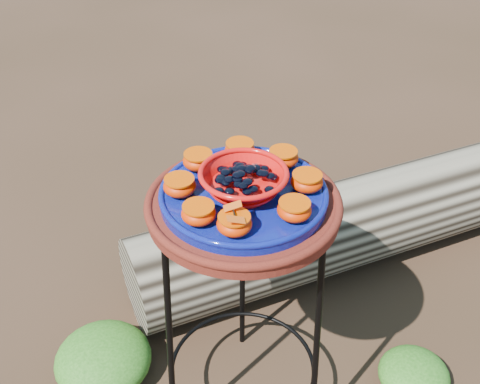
{
  "coord_description": "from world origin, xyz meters",
  "views": [
    {
      "loc": [
        -0.01,
        -1.06,
        1.54
      ],
      "look_at": [
        -0.01,
        0.0,
        0.76
      ],
      "focal_mm": 45.0,
      "sensor_mm": 36.0,
      "label": 1
    }
  ],
  "objects_px": {
    "terracotta_saucer": "(243,206)",
    "driftwood_log": "(360,220)",
    "plant_stand": "(243,318)",
    "cobalt_plate": "(243,196)",
    "red_bowl": "(244,182)"
  },
  "relations": [
    {
      "from": "cobalt_plate",
      "to": "plant_stand",
      "type": "bearing_deg",
      "value": 0.0
    },
    {
      "from": "plant_stand",
      "to": "red_bowl",
      "type": "distance_m",
      "value": 0.44
    },
    {
      "from": "plant_stand",
      "to": "terracotta_saucer",
      "type": "distance_m",
      "value": 0.37
    },
    {
      "from": "terracotta_saucer",
      "to": "driftwood_log",
      "type": "height_order",
      "value": "terracotta_saucer"
    },
    {
      "from": "terracotta_saucer",
      "to": "driftwood_log",
      "type": "bearing_deg",
      "value": 56.01
    },
    {
      "from": "cobalt_plate",
      "to": "red_bowl",
      "type": "xyz_separation_m",
      "value": [
        0.0,
        0.0,
        0.04
      ]
    },
    {
      "from": "plant_stand",
      "to": "driftwood_log",
      "type": "distance_m",
      "value": 0.8
    },
    {
      "from": "cobalt_plate",
      "to": "driftwood_log",
      "type": "relative_size",
      "value": 0.22
    },
    {
      "from": "terracotta_saucer",
      "to": "red_bowl",
      "type": "relative_size",
      "value": 2.33
    },
    {
      "from": "terracotta_saucer",
      "to": "driftwood_log",
      "type": "xyz_separation_m",
      "value": [
        0.43,
        0.64,
        -0.56
      ]
    },
    {
      "from": "cobalt_plate",
      "to": "driftwood_log",
      "type": "bearing_deg",
      "value": 56.01
    },
    {
      "from": "plant_stand",
      "to": "cobalt_plate",
      "type": "xyz_separation_m",
      "value": [
        0.0,
        0.0,
        0.4
      ]
    },
    {
      "from": "terracotta_saucer",
      "to": "cobalt_plate",
      "type": "height_order",
      "value": "cobalt_plate"
    },
    {
      "from": "plant_stand",
      "to": "driftwood_log",
      "type": "xyz_separation_m",
      "value": [
        0.43,
        0.64,
        -0.19
      ]
    },
    {
      "from": "red_bowl",
      "to": "driftwood_log",
      "type": "height_order",
      "value": "red_bowl"
    }
  ]
}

